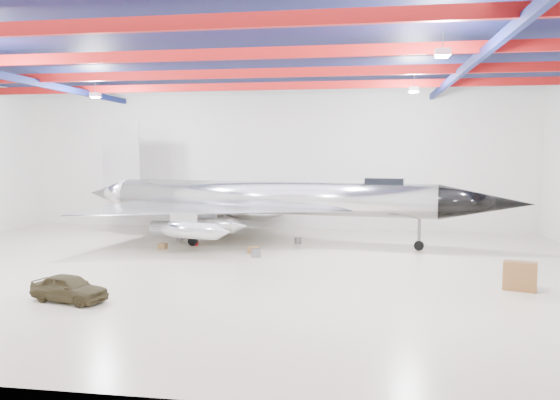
# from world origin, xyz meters

# --- Properties ---
(floor) EXTENTS (40.00, 40.00, 0.00)m
(floor) POSITION_xyz_m (0.00, 0.00, 0.00)
(floor) COLOR beige
(floor) RESTS_ON ground
(wall_back) EXTENTS (40.00, 0.00, 40.00)m
(wall_back) POSITION_xyz_m (0.00, 15.00, 5.50)
(wall_back) COLOR silver
(wall_back) RESTS_ON floor
(ceiling) EXTENTS (40.00, 40.00, 0.00)m
(ceiling) POSITION_xyz_m (0.00, 0.00, 11.00)
(ceiling) COLOR #0A0F38
(ceiling) RESTS_ON wall_back
(ceiling_structure) EXTENTS (39.50, 29.50, 1.08)m
(ceiling_structure) POSITION_xyz_m (0.00, 0.00, 10.32)
(ceiling_structure) COLOR maroon
(ceiling_structure) RESTS_ON ceiling
(jet_aircraft) EXTENTS (30.15, 19.69, 8.24)m
(jet_aircraft) POSITION_xyz_m (0.93, 8.23, 2.70)
(jet_aircraft) COLOR silver
(jet_aircraft) RESTS_ON floor
(jeep) EXTENTS (3.48, 2.04, 1.11)m
(jeep) POSITION_xyz_m (-4.52, -7.24, 0.56)
(jeep) COLOR #38311C
(jeep) RESTS_ON floor
(desk) EXTENTS (1.52, 1.08, 1.26)m
(desk) POSITION_xyz_m (13.97, -2.58, 0.63)
(desk) COLOR brown
(desk) RESTS_ON floor
(crate_ply) EXTENTS (0.57, 0.49, 0.36)m
(crate_ply) POSITION_xyz_m (-5.19, 4.82, 0.18)
(crate_ply) COLOR olive
(crate_ply) RESTS_ON floor
(toolbox_red) EXTENTS (0.44, 0.36, 0.29)m
(toolbox_red) POSITION_xyz_m (-3.60, 6.36, 0.14)
(toolbox_red) COLOR #9B100F
(toolbox_red) RESTS_ON floor
(engine_drum) EXTENTS (0.62, 0.62, 0.49)m
(engine_drum) POSITION_xyz_m (1.10, 3.04, 0.24)
(engine_drum) COLOR #59595B
(engine_drum) RESTS_ON floor
(crate_small) EXTENTS (0.49, 0.44, 0.28)m
(crate_small) POSITION_xyz_m (-5.27, 8.23, 0.14)
(crate_small) COLOR #59595B
(crate_small) RESTS_ON floor
(oil_barrel) EXTENTS (0.66, 0.58, 0.40)m
(oil_barrel) POSITION_xyz_m (0.70, 4.24, 0.20)
(oil_barrel) COLOR olive
(oil_barrel) RESTS_ON floor
(spares_box) EXTENTS (0.54, 0.54, 0.41)m
(spares_box) POSITION_xyz_m (2.91, 8.12, 0.20)
(spares_box) COLOR #59595B
(spares_box) RESTS_ON floor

